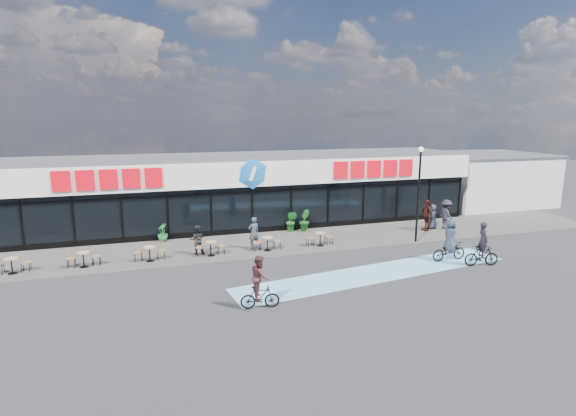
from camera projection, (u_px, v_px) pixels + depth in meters
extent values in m
plane|color=#28282B|center=(286.00, 271.00, 21.16)|extent=(120.00, 120.00, 0.00)
cube|color=#4F4946|center=(262.00, 244.00, 25.36)|extent=(44.00, 5.00, 0.10)
cube|color=#72B6D8|center=(377.00, 273.00, 20.92)|extent=(14.17, 4.13, 0.01)
cube|color=black|center=(242.00, 201.00, 30.21)|extent=(30.00, 6.00, 3.00)
cube|color=white|center=(242.00, 168.00, 29.61)|extent=(30.60, 6.30, 1.50)
cube|color=#47474C|center=(241.00, 156.00, 29.58)|extent=(30.60, 6.30, 0.10)
cube|color=#0E289B|center=(252.00, 185.00, 27.05)|extent=(30.60, 0.08, 0.18)
cube|color=black|center=(252.00, 192.00, 27.14)|extent=(30.00, 0.06, 0.08)
cube|color=black|center=(253.00, 231.00, 27.65)|extent=(30.00, 0.10, 0.40)
cube|color=red|center=(109.00, 179.00, 24.33)|extent=(5.63, 0.18, 1.10)
cube|color=red|center=(374.00, 169.00, 28.97)|extent=(5.63, 0.18, 1.10)
ellipsoid|color=blue|center=(253.00, 174.00, 26.65)|extent=(1.90, 0.24, 1.90)
cylinder|color=black|center=(22.00, 225.00, 23.74)|extent=(0.10, 0.10, 3.00)
cylinder|color=black|center=(73.00, 222.00, 24.47)|extent=(0.10, 0.10, 3.00)
cylinder|color=black|center=(122.00, 219.00, 25.20)|extent=(0.10, 0.10, 3.00)
cylinder|color=black|center=(168.00, 216.00, 25.92)|extent=(0.10, 0.10, 3.00)
cylinder|color=black|center=(211.00, 213.00, 26.65)|extent=(0.10, 0.10, 3.00)
cylinder|color=black|center=(252.00, 211.00, 27.37)|extent=(0.10, 0.10, 3.00)
cylinder|color=black|center=(291.00, 208.00, 28.10)|extent=(0.10, 0.10, 3.00)
cylinder|color=black|center=(328.00, 206.00, 28.82)|extent=(0.10, 0.10, 3.00)
cylinder|color=black|center=(364.00, 203.00, 29.55)|extent=(0.10, 0.10, 3.00)
cylinder|color=black|center=(397.00, 201.00, 30.28)|extent=(0.10, 0.10, 3.00)
cylinder|color=black|center=(429.00, 199.00, 31.00)|extent=(0.10, 0.10, 3.00)
cylinder|color=black|center=(459.00, 197.00, 31.73)|extent=(0.10, 0.10, 3.00)
cube|color=silver|center=(484.00, 179.00, 36.99)|extent=(9.00, 7.00, 4.00)
cube|color=#47474C|center=(486.00, 154.00, 36.57)|extent=(9.20, 7.20, 0.12)
cylinder|color=black|center=(418.00, 197.00, 25.24)|extent=(0.12, 0.12, 5.17)
sphere|color=#FFF2CC|center=(421.00, 149.00, 24.69)|extent=(0.28, 0.28, 0.28)
cylinder|color=tan|center=(11.00, 259.00, 20.41)|extent=(0.60, 0.60, 0.04)
cylinder|color=black|center=(12.00, 266.00, 20.48)|extent=(0.06, 0.06, 0.70)
cylinder|color=black|center=(13.00, 273.00, 20.55)|extent=(0.40, 0.40, 0.02)
cylinder|color=tan|center=(83.00, 253.00, 21.28)|extent=(0.60, 0.60, 0.04)
cylinder|color=black|center=(84.00, 260.00, 21.35)|extent=(0.06, 0.06, 0.70)
cylinder|color=black|center=(84.00, 267.00, 21.43)|extent=(0.40, 0.40, 0.02)
cylinder|color=tan|center=(149.00, 247.00, 22.16)|extent=(0.60, 0.60, 0.04)
cylinder|color=black|center=(150.00, 254.00, 22.23)|extent=(0.06, 0.06, 0.70)
cylinder|color=black|center=(150.00, 261.00, 22.30)|extent=(0.40, 0.40, 0.02)
cylinder|color=tan|center=(211.00, 242.00, 23.03)|extent=(0.60, 0.60, 0.04)
cylinder|color=black|center=(211.00, 249.00, 23.11)|extent=(0.06, 0.06, 0.70)
cylinder|color=black|center=(211.00, 255.00, 23.18)|extent=(0.40, 0.40, 0.02)
cylinder|color=tan|center=(267.00, 237.00, 23.91)|extent=(0.60, 0.60, 0.04)
cylinder|color=black|center=(267.00, 244.00, 23.98)|extent=(0.06, 0.06, 0.70)
cylinder|color=black|center=(268.00, 250.00, 24.05)|extent=(0.40, 0.40, 0.02)
cylinder|color=tan|center=(320.00, 233.00, 24.79)|extent=(0.60, 0.60, 0.04)
cylinder|color=black|center=(320.00, 239.00, 24.86)|extent=(0.06, 0.06, 0.70)
cylinder|color=black|center=(320.00, 245.00, 24.93)|extent=(0.40, 0.40, 0.02)
imported|color=#1C6427|center=(163.00, 233.00, 25.66)|extent=(0.74, 0.74, 1.03)
imported|color=#1C6520|center=(291.00, 221.00, 27.90)|extent=(0.91, 0.91, 1.29)
imported|color=#164E1A|center=(304.00, 220.00, 27.99)|extent=(0.79, 0.89, 1.34)
imported|color=#2D3746|center=(254.00, 233.00, 24.23)|extent=(0.74, 0.60, 1.75)
imported|color=black|center=(197.00, 240.00, 23.32)|extent=(0.80, 0.66, 1.53)
imported|color=#401B16|center=(427.00, 215.00, 28.03)|extent=(0.51, 1.17, 1.97)
imported|color=#24222B|center=(446.00, 214.00, 28.36)|extent=(0.72, 1.24, 1.90)
imported|color=#2A3141|center=(432.00, 217.00, 28.48)|extent=(0.83, 0.59, 1.58)
imported|color=black|center=(481.00, 256.00, 21.81)|extent=(1.75, 0.84, 1.01)
imported|color=black|center=(483.00, 240.00, 21.64)|extent=(0.55, 0.71, 1.75)
imported|color=black|center=(449.00, 251.00, 22.64)|extent=(1.89, 0.69, 0.99)
imported|color=#2B3843|center=(450.00, 236.00, 22.47)|extent=(0.55, 0.84, 1.69)
imported|color=black|center=(260.00, 297.00, 17.03)|extent=(1.54, 0.63, 0.90)
imported|color=#4D272A|center=(260.00, 277.00, 16.86)|extent=(0.73, 0.88, 1.64)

